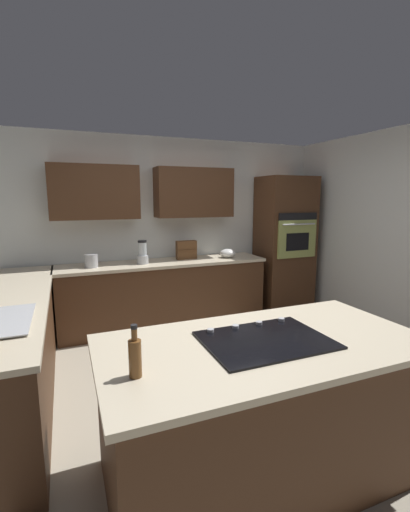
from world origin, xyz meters
TOP-DOWN VIEW (x-y plane):
  - ground_plane at (0.00, 0.00)m, footprint 14.00×14.00m
  - wall_back at (0.07, -2.05)m, footprint 6.00×0.44m
  - wall_left at (-2.45, -0.30)m, footprint 0.10×4.00m
  - lower_cabinets_back at (0.10, -1.72)m, footprint 2.80×0.60m
  - countertop_back at (0.10, -1.72)m, footprint 2.84×0.64m
  - lower_cabinets_side at (1.82, -0.55)m, footprint 0.60×2.90m
  - countertop_side at (1.82, -0.55)m, footprint 0.64×2.94m
  - island_base at (0.23, 1.09)m, footprint 1.94×0.95m
  - island_top at (0.23, 1.09)m, footprint 2.02×1.03m
  - wall_oven at (-1.85, -1.72)m, footprint 0.80×0.66m
  - cooktop at (0.23, 1.09)m, footprint 0.76×0.56m
  - blender at (0.40, -1.69)m, footprint 0.15×0.15m
  - mixing_bowl at (-0.85, -1.69)m, footprint 0.23×0.23m
  - spice_rack at (-0.25, -1.80)m, footprint 0.29×0.11m
  - kettle at (1.05, -1.69)m, footprint 0.16×0.16m
  - oil_bottle at (1.06, 1.22)m, footprint 0.06×0.06m

SIDE VIEW (x-z plane):
  - ground_plane at x=0.00m, z-range 0.00..0.00m
  - lower_cabinets_back at x=0.10m, z-range 0.00..0.86m
  - lower_cabinets_side at x=1.82m, z-range 0.00..0.86m
  - island_base at x=0.23m, z-range 0.00..0.86m
  - countertop_back at x=0.10m, z-range 0.86..0.90m
  - countertop_side at x=1.82m, z-range 0.86..0.90m
  - island_top at x=0.23m, z-range 0.86..0.90m
  - cooktop at x=0.23m, z-range 0.89..0.92m
  - mixing_bowl at x=-0.85m, z-range 0.90..1.03m
  - kettle at x=1.05m, z-range 0.90..1.07m
  - oil_bottle at x=1.06m, z-range 0.87..1.14m
  - spice_rack at x=-0.25m, z-range 0.90..1.16m
  - blender at x=0.40m, z-range 0.88..1.19m
  - wall_oven at x=-1.85m, z-range 0.00..2.08m
  - wall_left at x=-2.45m, z-range 0.00..2.60m
  - wall_back at x=0.07m, z-range 0.13..2.73m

